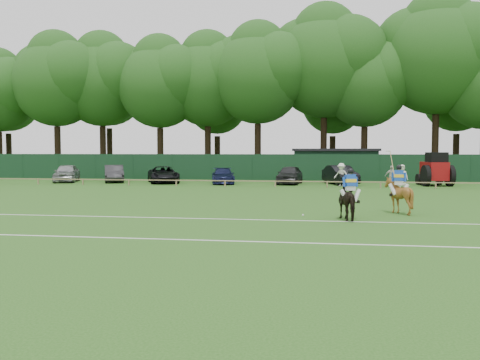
% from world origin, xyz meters
% --- Properties ---
extents(ground, '(160.00, 160.00, 0.00)m').
position_xyz_m(ground, '(0.00, 0.00, 0.00)').
color(ground, '#1E4C14').
rests_on(ground, ground).
extents(horse_dark, '(1.31, 1.97, 1.53)m').
position_xyz_m(horse_dark, '(5.60, -0.41, 0.76)').
color(horse_dark, black).
rests_on(horse_dark, ground).
extents(horse_chestnut, '(1.58, 1.71, 1.64)m').
position_xyz_m(horse_chestnut, '(7.89, 2.06, 0.82)').
color(horse_chestnut, brown).
rests_on(horse_chestnut, ground).
extents(sedan_silver, '(3.33, 5.16, 1.63)m').
position_xyz_m(sedan_silver, '(-18.25, 21.48, 0.82)').
color(sedan_silver, '#9C9DA1').
rests_on(sedan_silver, ground).
extents(sedan_grey, '(3.38, 4.92, 1.54)m').
position_xyz_m(sedan_grey, '(-13.94, 21.98, 0.77)').
color(sedan_grey, '#29292B').
rests_on(sedan_grey, ground).
extents(suv_black, '(4.26, 5.76, 1.45)m').
position_xyz_m(suv_black, '(-9.17, 21.51, 0.73)').
color(suv_black, black).
rests_on(suv_black, ground).
extents(sedan_navy, '(2.80, 4.91, 1.34)m').
position_xyz_m(sedan_navy, '(-3.78, 21.27, 0.67)').
color(sedan_navy, '#12183A').
rests_on(sedan_navy, ground).
extents(hatch_grey, '(2.30, 4.78, 1.57)m').
position_xyz_m(hatch_grey, '(1.91, 21.74, 0.79)').
color(hatch_grey, '#28292A').
rests_on(hatch_grey, ground).
extents(estate_black, '(3.12, 5.13, 1.60)m').
position_xyz_m(estate_black, '(6.16, 21.83, 0.80)').
color(estate_black, black).
rests_on(estate_black, ground).
extents(spectator_left, '(1.36, 1.10, 1.84)m').
position_xyz_m(spectator_left, '(6.14, 19.67, 0.92)').
color(spectator_left, white).
rests_on(spectator_left, ground).
extents(spectator_mid, '(0.99, 0.42, 1.68)m').
position_xyz_m(spectator_mid, '(9.95, 19.17, 0.84)').
color(spectator_mid, beige).
rests_on(spectator_mid, ground).
extents(spectator_right, '(0.88, 0.58, 1.77)m').
position_xyz_m(spectator_right, '(10.72, 19.02, 0.88)').
color(spectator_right, silver).
rests_on(spectator_right, ground).
extents(rider_dark, '(0.92, 0.51, 1.41)m').
position_xyz_m(rider_dark, '(5.60, -0.42, 1.47)').
color(rider_dark, silver).
rests_on(rider_dark, ground).
extents(rider_chestnut, '(0.93, 0.67, 2.05)m').
position_xyz_m(rider_chestnut, '(7.88, 2.05, 1.56)').
color(rider_chestnut, silver).
rests_on(rider_chestnut, ground).
extents(polo_ball, '(0.09, 0.09, 0.09)m').
position_xyz_m(polo_ball, '(3.65, 0.51, 0.04)').
color(polo_ball, silver).
rests_on(polo_ball, ground).
extents(pitch_lines, '(60.00, 5.10, 0.01)m').
position_xyz_m(pitch_lines, '(0.00, -3.50, 0.01)').
color(pitch_lines, silver).
rests_on(pitch_lines, ground).
extents(pitch_rail, '(62.10, 0.10, 0.50)m').
position_xyz_m(pitch_rail, '(0.00, 18.00, 0.45)').
color(pitch_rail, '#997F5B').
rests_on(pitch_rail, ground).
extents(perimeter_fence, '(92.08, 0.08, 2.50)m').
position_xyz_m(perimeter_fence, '(0.00, 27.00, 1.25)').
color(perimeter_fence, '#14351E').
rests_on(perimeter_fence, ground).
extents(utility_shed, '(8.40, 4.40, 3.04)m').
position_xyz_m(utility_shed, '(6.00, 30.00, 1.54)').
color(utility_shed, '#14331E').
rests_on(utility_shed, ground).
extents(tree_row, '(96.00, 12.00, 21.00)m').
position_xyz_m(tree_row, '(2.00, 35.00, 0.00)').
color(tree_row, '#26561C').
rests_on(tree_row, ground).
extents(tractor, '(2.57, 3.48, 2.71)m').
position_xyz_m(tractor, '(13.65, 21.33, 1.28)').
color(tractor, maroon).
rests_on(tractor, ground).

